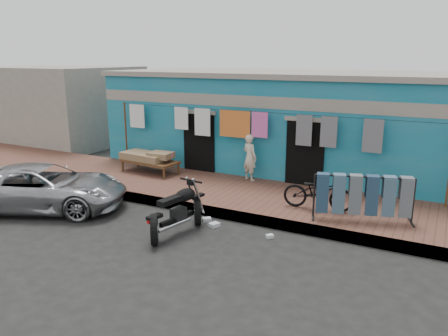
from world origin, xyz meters
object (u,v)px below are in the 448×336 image
seated_person (250,157)px  jeans_rack (363,197)px  charpoy (150,162)px  bicycle (318,188)px  car (43,187)px  motorcycle (177,209)px

seated_person → jeans_rack: 4.07m
seated_person → charpoy: bearing=34.1°
bicycle → car: bearing=104.7°
seated_person → jeans_rack: (3.62, -1.85, -0.15)m
seated_person → bicycle: (2.53, -1.59, -0.15)m
charpoy → jeans_rack: (6.80, -1.19, 0.21)m
bicycle → charpoy: size_ratio=0.82×
motorcycle → charpoy: motorcycle is taller
bicycle → motorcycle: bicycle is taller
seated_person → bicycle: size_ratio=0.83×
jeans_rack → bicycle: bearing=166.6°
car → charpoy: 3.59m
seated_person → motorcycle: seated_person is taller
seated_person → motorcycle: size_ratio=0.75×
bicycle → motorcycle: size_ratio=0.90×
charpoy → jeans_rack: bearing=-9.9°
charpoy → motorcycle: bearing=-45.7°
motorcycle → jeans_rack: size_ratio=0.80×
seated_person → jeans_rack: bearing=175.3°
seated_person → bicycle: bearing=170.3°
car → jeans_rack: jeans_rack is taller
car → motorcycle: bearing=-111.6°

